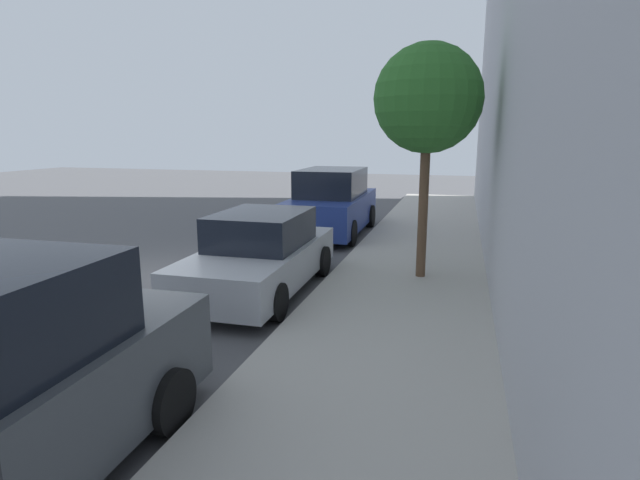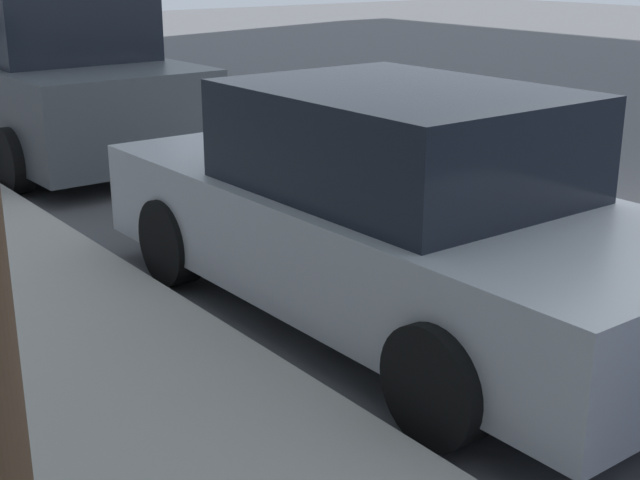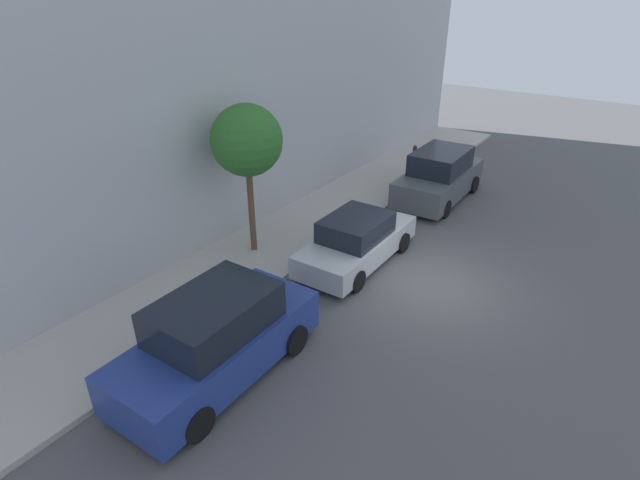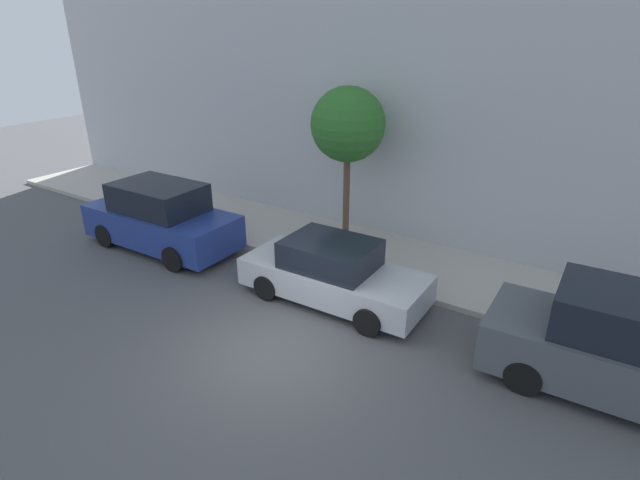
{
  "view_description": "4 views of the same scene",
  "coord_description": "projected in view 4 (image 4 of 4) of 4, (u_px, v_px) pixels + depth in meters",
  "views": [
    {
      "loc": [
        6.04,
        -8.56,
        2.99
      ],
      "look_at": [
        3.48,
        0.46,
        1.0
      ],
      "focal_mm": 28.0,
      "sensor_mm": 36.0,
      "label": 1
    },
    {
      "loc": [
        6.04,
        4.26,
        2.33
      ],
      "look_at": [
        3.6,
        0.98,
        1.0
      ],
      "focal_mm": 50.0,
      "sensor_mm": 36.0,
      "label": 2
    },
    {
      "loc": [
        -4.35,
        11.63,
        7.67
      ],
      "look_at": [
        3.03,
        1.12,
        1.0
      ],
      "focal_mm": 28.0,
      "sensor_mm": 36.0,
      "label": 3
    },
    {
      "loc": [
        -6.65,
        -5.45,
        6.2
      ],
      "look_at": [
        3.36,
        1.1,
        1.0
      ],
      "focal_mm": 28.0,
      "sensor_mm": 36.0,
      "label": 4
    }
  ],
  "objects": [
    {
      "name": "parked_suv_third",
      "position": [
        161.0,
        218.0,
        14.71
      ],
      "size": [
        2.08,
        4.83,
        1.98
      ],
      "color": "navy",
      "rests_on": "ground_plane"
    },
    {
      "name": "street_tree",
      "position": [
        348.0,
        125.0,
        13.69
      ],
      "size": [
        2.07,
        2.07,
        4.55
      ],
      "color": "brown",
      "rests_on": "sidewalk"
    },
    {
      "name": "ground_plane",
      "position": [
        276.0,
        350.0,
        10.31
      ],
      "size": [
        60.0,
        60.0,
        0.0
      ],
      "primitive_type": "plane",
      "color": "#515154"
    },
    {
      "name": "parked_sedan_second",
      "position": [
        333.0,
        273.0,
        11.91
      ],
      "size": [
        1.92,
        4.53,
        1.54
      ],
      "color": "#B7BABF",
      "rests_on": "ground_plane"
    },
    {
      "name": "parked_suv_nearest",
      "position": [
        630.0,
        351.0,
        8.74
      ],
      "size": [
        2.1,
        4.85,
        1.98
      ],
      "color": "#4C5156",
      "rests_on": "ground_plane"
    },
    {
      "name": "sidewalk",
      "position": [
        385.0,
        258.0,
        14.17
      ],
      "size": [
        3.14,
        32.0,
        0.15
      ],
      "color": "#B2ADA3",
      "rests_on": "ground_plane"
    }
  ]
}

